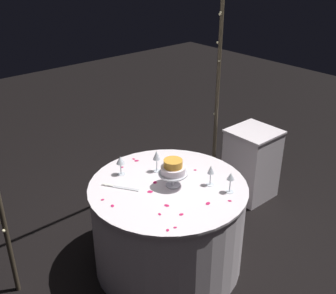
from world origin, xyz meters
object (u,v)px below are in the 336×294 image
object	(u,v)px
side_table	(251,163)
wine_glass_2	(211,171)
tiered_cake	(173,169)
main_table	(168,225)
wine_glass_1	(120,161)
wine_glass_3	(157,156)
decorative_arch	(122,56)
wine_glass_0	(231,178)
cake_knife	(118,187)

from	to	relation	value
side_table	wine_glass_2	size ratio (longest dim) A/B	4.47
tiered_cake	wine_glass_2	xyz separation A→B (m)	(0.22, -0.18, -0.02)
main_table	wine_glass_1	world-z (taller)	wine_glass_1
tiered_cake	wine_glass_3	bearing A→B (deg)	79.32
wine_glass_2	side_table	bearing A→B (deg)	21.33
decorative_arch	wine_glass_0	xyz separation A→B (m)	(0.28, -0.88, -0.77)
wine_glass_0	wine_glass_1	world-z (taller)	wine_glass_0
wine_glass_1	main_table	bearing A→B (deg)	-65.30
side_table	wine_glass_3	bearing A→B (deg)	179.54
main_table	tiered_cake	world-z (taller)	tiered_cake
wine_glass_3	cake_knife	size ratio (longest dim) A/B	0.70
main_table	cake_knife	bearing A→B (deg)	143.40
wine_glass_0	cake_knife	bearing A→B (deg)	134.85
decorative_arch	wine_glass_2	size ratio (longest dim) A/B	15.26
wine_glass_0	wine_glass_2	xyz separation A→B (m)	(-0.04, 0.16, -0.00)
wine_glass_1	wine_glass_3	distance (m)	0.29
main_table	wine_glass_3	bearing A→B (deg)	71.48
wine_glass_0	wine_glass_1	bearing A→B (deg)	121.70
main_table	side_table	bearing A→B (deg)	9.29
wine_glass_0	wine_glass_3	xyz separation A→B (m)	(-0.21, 0.59, 0.01)
tiered_cake	wine_glass_0	xyz separation A→B (m)	(0.25, -0.34, -0.02)
main_table	tiered_cake	bearing A→B (deg)	-40.95
wine_glass_2	cake_knife	size ratio (longest dim) A/B	0.63
wine_glass_3	main_table	bearing A→B (deg)	-108.52
wine_glass_1	side_table	bearing A→B (deg)	-6.02
side_table	wine_glass_1	xyz separation A→B (m)	(-1.48, 0.16, 0.49)
decorative_arch	wine_glass_2	xyz separation A→B (m)	(0.25, -0.72, -0.77)
wine_glass_3	tiered_cake	bearing A→B (deg)	-100.68
main_table	wine_glass_3	xyz separation A→B (m)	(0.07, 0.22, 0.50)
wine_glass_1	wine_glass_2	distance (m)	0.71
decorative_arch	main_table	size ratio (longest dim) A/B	2.08
decorative_arch	side_table	size ratio (longest dim) A/B	3.42
decorative_arch	cake_knife	world-z (taller)	decorative_arch
main_table	cake_knife	distance (m)	0.53
wine_glass_1	wine_glass_2	world-z (taller)	wine_glass_2
wine_glass_0	wine_glass_2	bearing A→B (deg)	102.46
wine_glass_0	tiered_cake	bearing A→B (deg)	126.90
wine_glass_0	cake_knife	size ratio (longest dim) A/B	0.62
decorative_arch	wine_glass_1	distance (m)	0.80
side_table	wine_glass_2	world-z (taller)	wine_glass_2
cake_knife	tiered_cake	bearing A→B (deg)	-36.99
wine_glass_0	cake_knife	distance (m)	0.84
side_table	wine_glass_0	xyz separation A→B (m)	(-1.02, -0.58, 0.49)
wine_glass_2	cake_knife	bearing A→B (deg)	142.27
wine_glass_0	wine_glass_1	distance (m)	0.86
wine_glass_2	decorative_arch	bearing A→B (deg)	109.11
side_table	wine_glass_3	world-z (taller)	wine_glass_3
wine_glass_3	cake_knife	bearing A→B (deg)	179.93
wine_glass_0	cake_knife	world-z (taller)	wine_glass_0
wine_glass_0	wine_glass_2	size ratio (longest dim) A/B	0.98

